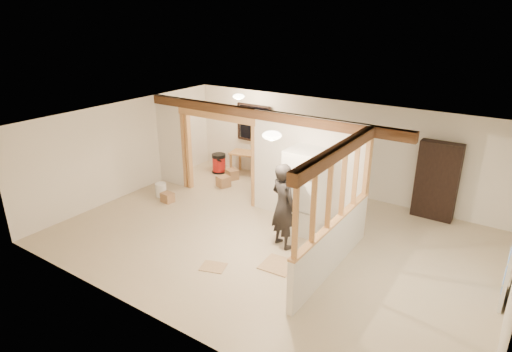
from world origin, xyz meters
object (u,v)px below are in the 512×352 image
Objects in this scene: woman at (283,206)px; bookshelf at (437,181)px; shop_vac at (219,163)px; refrigerator at (305,191)px; work_table at (249,164)px.

bookshelf is at bearing -105.33° from woman.
bookshelf is (6.15, 0.44, 0.63)m from shop_vac.
woman is 4.75m from shop_vac.
refrigerator is at bearing -135.05° from bookshelf.
woman is at bearing -57.78° from work_table.
refrigerator is 0.88m from woman.
woman reaches higher than shop_vac.
woman is (-0.02, -0.88, -0.03)m from refrigerator.
bookshelf is at bearing 4.05° from shop_vac.
shop_vac is at bearing 154.79° from refrigerator.
work_table is 5.28m from bookshelf.
bookshelf is at bearing 44.95° from refrigerator.
shop_vac is 0.32× the size of bookshelf.
refrigerator is 3.20m from bookshelf.
bookshelf is (2.29, 3.14, 0.02)m from woman.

